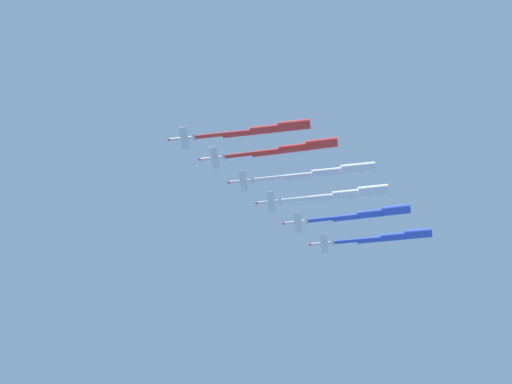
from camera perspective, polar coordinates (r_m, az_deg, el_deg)
jet_lead at (r=243.31m, az=0.75°, el=5.12°), size 49.74×15.12×3.97m
jet_port_inner at (r=249.28m, az=3.07°, el=3.59°), size 49.55×15.98×4.03m
jet_starboard_inner at (r=254.00m, az=5.88°, el=1.63°), size 53.34×15.87×3.98m
jet_port_mid at (r=259.72m, az=7.36°, el=-0.13°), size 48.87×15.12×4.03m
jet_starboard_mid at (r=265.65m, az=9.24°, el=-1.75°), size 47.57×15.46×4.03m
jet_port_outer at (r=271.92m, az=11.07°, el=-3.58°), size 46.50×14.29×4.03m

